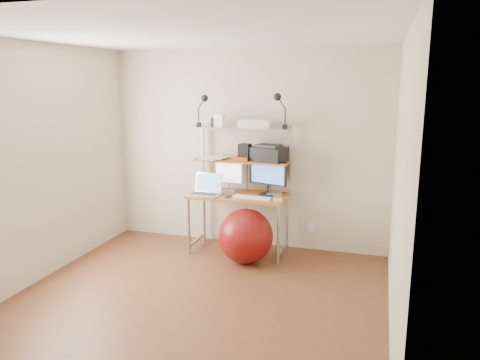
# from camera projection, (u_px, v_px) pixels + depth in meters

# --- Properties ---
(room) EXTENTS (3.60, 3.60, 3.60)m
(room) POSITION_uv_depth(u_px,v_px,m) (192.00, 176.00, 4.28)
(room) COLOR brown
(room) RESTS_ON ground
(computer_desk) EXTENTS (1.20, 0.60, 1.57)m
(computer_desk) POSITION_uv_depth(u_px,v_px,m) (240.00, 176.00, 5.74)
(computer_desk) COLOR #B26522
(computer_desk) RESTS_ON ground
(desktop) EXTENTS (1.20, 0.60, 0.00)m
(desktop) POSITION_uv_depth(u_px,v_px,m) (239.00, 194.00, 5.73)
(desktop) COLOR #B26522
(desktop) RESTS_ON computer_desk
(mid_shelf) EXTENTS (1.18, 0.34, 0.00)m
(mid_shelf) POSITION_uv_depth(u_px,v_px,m) (242.00, 160.00, 5.77)
(mid_shelf) COLOR #B26522
(mid_shelf) RESTS_ON computer_desk
(top_shelf) EXTENTS (1.18, 0.34, 0.00)m
(top_shelf) POSITION_uv_depth(u_px,v_px,m) (242.00, 127.00, 5.68)
(top_shelf) COLOR #A3A4A8
(top_shelf) RESTS_ON computer_desk
(floor) EXTENTS (3.60, 3.60, 0.00)m
(floor) POSITION_uv_depth(u_px,v_px,m) (195.00, 302.00, 4.54)
(floor) COLOR brown
(floor) RESTS_ON ground
(wall_outlet) EXTENTS (0.08, 0.01, 0.12)m
(wall_outlet) POSITION_uv_depth(u_px,v_px,m) (311.00, 227.00, 5.90)
(wall_outlet) COLOR white
(wall_outlet) RESTS_ON room
(monitor_silver) EXTENTS (0.36, 0.13, 0.40)m
(monitor_silver) POSITION_uv_depth(u_px,v_px,m) (229.00, 175.00, 5.84)
(monitor_silver) COLOR silver
(monitor_silver) RESTS_ON desktop
(monitor_black) EXTENTS (0.49, 0.20, 0.51)m
(monitor_black) POSITION_uv_depth(u_px,v_px,m) (268.00, 174.00, 5.66)
(monitor_black) COLOR black
(monitor_black) RESTS_ON desktop
(laptop) EXTENTS (0.40, 0.33, 0.32)m
(laptop) POSITION_uv_depth(u_px,v_px,m) (207.00, 190.00, 5.72)
(laptop) COLOR silver
(laptop) RESTS_ON desktop
(keyboard) EXTENTS (0.46, 0.16, 0.01)m
(keyboard) POSITION_uv_depth(u_px,v_px,m) (252.00, 197.00, 5.55)
(keyboard) COLOR white
(keyboard) RESTS_ON desktop
(mouse) EXTENTS (0.11, 0.08, 0.03)m
(mouse) POSITION_uv_depth(u_px,v_px,m) (278.00, 200.00, 5.42)
(mouse) COLOR white
(mouse) RESTS_ON desktop
(mac_mini) EXTENTS (0.22, 0.22, 0.03)m
(mac_mini) POSITION_uv_depth(u_px,v_px,m) (274.00, 193.00, 5.72)
(mac_mini) COLOR silver
(mac_mini) RESTS_ON desktop
(phone) EXTENTS (0.08, 0.13, 0.01)m
(phone) POSITION_uv_depth(u_px,v_px,m) (228.00, 196.00, 5.61)
(phone) COLOR black
(phone) RESTS_ON desktop
(printer) EXTENTS (0.48, 0.39, 0.20)m
(printer) POSITION_uv_depth(u_px,v_px,m) (268.00, 153.00, 5.66)
(printer) COLOR black
(printer) RESTS_ON mid_shelf
(nas_cube) EXTENTS (0.15, 0.15, 0.20)m
(nas_cube) POSITION_uv_depth(u_px,v_px,m) (245.00, 152.00, 5.71)
(nas_cube) COLOR black
(nas_cube) RESTS_ON mid_shelf
(red_box) EXTENTS (0.18, 0.14, 0.05)m
(red_box) POSITION_uv_depth(u_px,v_px,m) (241.00, 159.00, 5.68)
(red_box) COLOR #C0461E
(red_box) RESTS_ON mid_shelf
(scanner) EXTENTS (0.40, 0.27, 0.10)m
(scanner) POSITION_uv_depth(u_px,v_px,m) (255.00, 123.00, 5.65)
(scanner) COLOR white
(scanner) RESTS_ON top_shelf
(box_white) EXTENTS (0.15, 0.14, 0.15)m
(box_white) POSITION_uv_depth(u_px,v_px,m) (221.00, 121.00, 5.73)
(box_white) COLOR white
(box_white) RESTS_ON top_shelf
(box_grey) EXTENTS (0.13, 0.13, 0.11)m
(box_grey) POSITION_uv_depth(u_px,v_px,m) (215.00, 122.00, 5.79)
(box_grey) COLOR #2F3032
(box_grey) RESTS_ON top_shelf
(clip_lamp_left) EXTENTS (0.16, 0.09, 0.39)m
(clip_lamp_left) POSITION_uv_depth(u_px,v_px,m) (203.00, 103.00, 5.70)
(clip_lamp_left) COLOR black
(clip_lamp_left) RESTS_ON top_shelf
(clip_lamp_right) EXTENTS (0.17, 0.09, 0.42)m
(clip_lamp_right) POSITION_uv_depth(u_px,v_px,m) (279.00, 103.00, 5.45)
(clip_lamp_right) COLOR black
(clip_lamp_right) RESTS_ON top_shelf
(exercise_ball) EXTENTS (0.65, 0.65, 0.65)m
(exercise_ball) POSITION_uv_depth(u_px,v_px,m) (246.00, 236.00, 5.47)
(exercise_ball) COLOR maroon
(exercise_ball) RESTS_ON floor
(paper_stack) EXTENTS (0.41, 0.40, 0.02)m
(paper_stack) POSITION_uv_depth(u_px,v_px,m) (214.00, 157.00, 5.87)
(paper_stack) COLOR white
(paper_stack) RESTS_ON mid_shelf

